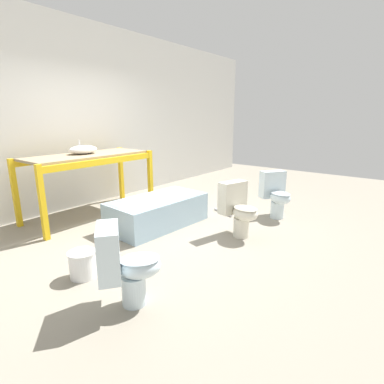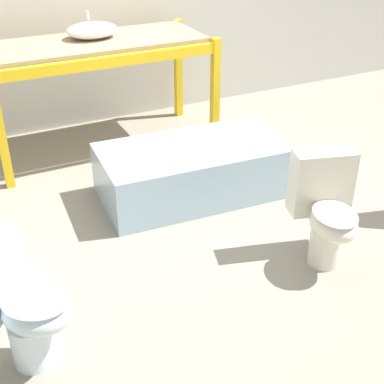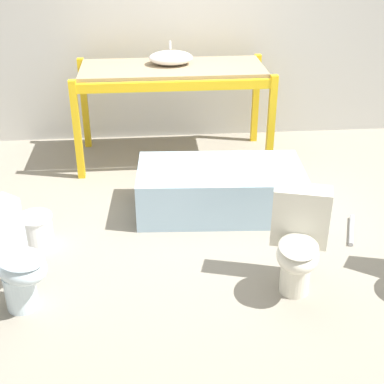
{
  "view_description": "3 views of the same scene",
  "coord_description": "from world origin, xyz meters",
  "px_view_note": "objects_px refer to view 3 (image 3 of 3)",
  "views": [
    {
      "loc": [
        -2.91,
        -2.99,
        1.61
      ],
      "look_at": [
        -0.06,
        -0.76,
        0.68
      ],
      "focal_mm": 28.0,
      "sensor_mm": 36.0,
      "label": 1
    },
    {
      "loc": [
        -1.54,
        -3.34,
        2.21
      ],
      "look_at": [
        -0.27,
        -0.75,
        0.53
      ],
      "focal_mm": 50.0,
      "sensor_mm": 36.0,
      "label": 2
    },
    {
      "loc": [
        -0.49,
        -4.15,
        2.46
      ],
      "look_at": [
        -0.19,
        -0.7,
        0.6
      ],
      "focal_mm": 50.0,
      "sensor_mm": 36.0,
      "label": 3
    }
  ],
  "objects_px": {
    "toilet_extra": "(298,240)",
    "bucket_white": "(36,230)",
    "toilet_far": "(8,257)",
    "sink_basin": "(171,58)",
    "bathtub_main": "(220,186)"
  },
  "relations": [
    {
      "from": "toilet_extra",
      "to": "bathtub_main",
      "type": "bearing_deg",
      "value": 125.1
    },
    {
      "from": "bathtub_main",
      "to": "bucket_white",
      "type": "height_order",
      "value": "bathtub_main"
    },
    {
      "from": "bathtub_main",
      "to": "toilet_extra",
      "type": "xyz_separation_m",
      "value": [
        0.4,
        -1.14,
        0.15
      ]
    },
    {
      "from": "toilet_extra",
      "to": "bucket_white",
      "type": "height_order",
      "value": "toilet_extra"
    },
    {
      "from": "sink_basin",
      "to": "bathtub_main",
      "type": "height_order",
      "value": "sink_basin"
    },
    {
      "from": "toilet_far",
      "to": "bucket_white",
      "type": "bearing_deg",
      "value": 35.1
    },
    {
      "from": "toilet_far",
      "to": "bucket_white",
      "type": "height_order",
      "value": "toilet_far"
    },
    {
      "from": "bathtub_main",
      "to": "toilet_far",
      "type": "bearing_deg",
      "value": -140.07
    },
    {
      "from": "toilet_extra",
      "to": "bucket_white",
      "type": "bearing_deg",
      "value": 176.4
    },
    {
      "from": "sink_basin",
      "to": "bucket_white",
      "type": "bearing_deg",
      "value": -124.85
    },
    {
      "from": "sink_basin",
      "to": "bathtub_main",
      "type": "xyz_separation_m",
      "value": [
        0.36,
        -1.27,
        -0.84
      ]
    },
    {
      "from": "sink_basin",
      "to": "toilet_far",
      "type": "bearing_deg",
      "value": -116.71
    },
    {
      "from": "toilet_extra",
      "to": "bucket_white",
      "type": "distance_m",
      "value": 2.08
    },
    {
      "from": "toilet_far",
      "to": "toilet_extra",
      "type": "height_order",
      "value": "same"
    },
    {
      "from": "sink_basin",
      "to": "bucket_white",
      "type": "xyz_separation_m",
      "value": [
        -1.19,
        -1.72,
        -0.94
      ]
    }
  ]
}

